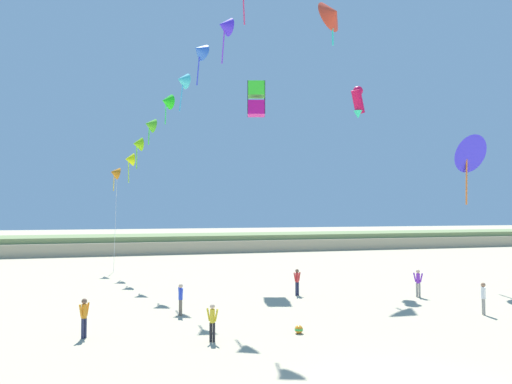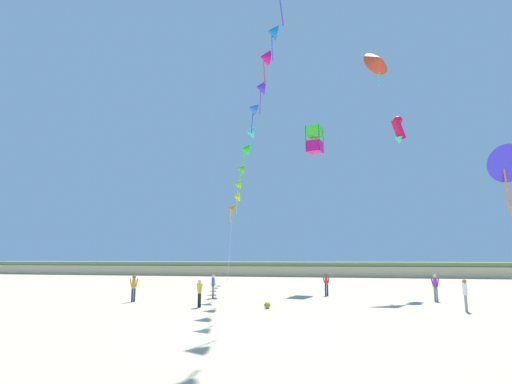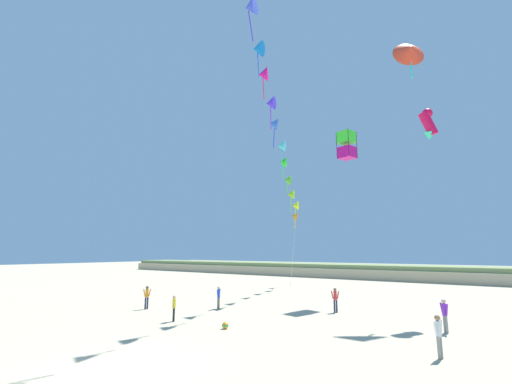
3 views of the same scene
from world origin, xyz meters
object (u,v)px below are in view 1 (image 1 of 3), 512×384
(person_near_left, at_px, (181,297))
(large_kite_high_solo, at_px, (466,152))
(large_kite_outer_drift, at_px, (358,101))
(person_mid_center, at_px, (483,296))
(person_near_right, at_px, (84,315))
(person_far_right, at_px, (418,281))
(large_kite_mid_trail, at_px, (256,99))
(large_kite_low_lead, at_px, (333,14))
(person_far_left, at_px, (297,280))
(person_far_center, at_px, (212,320))
(beach_ball, at_px, (299,329))

(person_near_left, bearing_deg, large_kite_high_solo, 10.51)
(large_kite_high_solo, bearing_deg, large_kite_outer_drift, 150.37)
(person_mid_center, relative_size, large_kite_high_solo, 0.32)
(person_near_right, height_order, large_kite_outer_drift, large_kite_outer_drift)
(person_far_right, xyz_separation_m, large_kite_high_solo, (5.67, 2.49, 8.47))
(large_kite_outer_drift, bearing_deg, large_kite_mid_trail, 160.43)
(person_near_right, height_order, large_kite_mid_trail, large_kite_mid_trail)
(large_kite_low_lead, xyz_separation_m, large_kite_outer_drift, (1.14, -1.97, -7.34))
(person_near_right, relative_size, person_far_left, 1.00)
(person_far_right, height_order, large_kite_mid_trail, large_kite_mid_trail)
(large_kite_high_solo, bearing_deg, person_near_right, -164.40)
(person_far_left, bearing_deg, person_mid_center, -44.76)
(person_near_left, relative_size, person_far_center, 1.05)
(person_near_left, height_order, person_mid_center, person_mid_center)
(large_kite_outer_drift, distance_m, beach_ball, 20.24)
(large_kite_low_lead, height_order, large_kite_mid_trail, large_kite_low_lead)
(person_near_left, distance_m, person_mid_center, 15.48)
(beach_ball, bearing_deg, person_near_left, 135.11)
(person_near_right, relative_size, large_kite_mid_trail, 0.65)
(person_near_left, relative_size, large_kite_low_lead, 0.41)
(person_mid_center, xyz_separation_m, large_kite_mid_trail, (-8.45, 13.75, 12.92))
(person_near_right, bearing_deg, person_far_right, 13.03)
(large_kite_low_lead, bearing_deg, large_kite_mid_trail, 174.33)
(large_kite_outer_drift, bearing_deg, beach_ball, -127.06)
(large_kite_low_lead, distance_m, large_kite_high_solo, 14.88)
(large_kite_mid_trail, xyz_separation_m, beach_ball, (-1.88, -14.68, -13.70))
(large_kite_mid_trail, relative_size, large_kite_outer_drift, 1.04)
(person_near_left, distance_m, beach_ball, 6.65)
(person_near_right, height_order, beach_ball, person_near_right)
(large_kite_low_lead, bearing_deg, large_kite_high_solo, -36.62)
(large_kite_low_lead, height_order, beach_ball, large_kite_low_lead)
(beach_ball, bearing_deg, large_kite_high_solo, 28.39)
(person_far_center, bearing_deg, large_kite_high_solo, 24.19)
(person_near_right, relative_size, person_mid_center, 1.00)
(large_kite_high_solo, xyz_separation_m, beach_ball, (-15.59, -8.43, -9.27))
(person_mid_center, xyz_separation_m, large_kite_low_lead, (-2.34, 13.14, 19.98))
(person_mid_center, xyz_separation_m, person_far_center, (-14.18, -1.23, -0.06))
(person_far_right, xyz_separation_m, beach_ball, (-9.93, -5.94, -0.80))
(large_kite_mid_trail, relative_size, large_kite_high_solo, 0.49)
(large_kite_high_solo, xyz_separation_m, large_kite_outer_drift, (-6.46, 3.67, 4.14))
(person_far_center, bearing_deg, large_kite_low_lead, 50.51)
(person_near_left, height_order, large_kite_high_solo, large_kite_high_solo)
(person_near_left, distance_m, person_near_right, 5.29)
(person_far_right, xyz_separation_m, large_kite_mid_trail, (-8.04, 8.74, 12.89))
(person_mid_center, bearing_deg, large_kite_outer_drift, 96.13)
(large_kite_mid_trail, bearing_deg, person_near_right, -129.62)
(large_kite_outer_drift, bearing_deg, person_far_right, -82.70)
(person_near_left, relative_size, large_kite_high_solo, 0.31)
(person_near_right, xyz_separation_m, person_far_center, (5.13, -1.87, -0.07))
(person_far_left, relative_size, person_far_center, 1.08)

